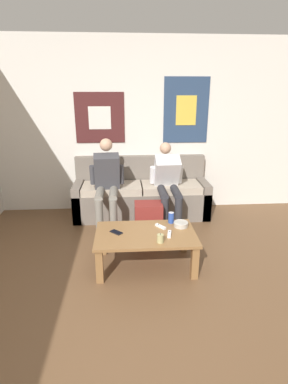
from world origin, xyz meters
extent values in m
plane|color=brown|center=(0.00, 0.00, 0.00)|extent=(18.00, 18.00, 0.00)
cube|color=silver|center=(0.00, 2.76, 1.27)|extent=(10.00, 0.05, 2.55)
cube|color=#471E1E|center=(-0.45, 2.72, 1.42)|extent=(0.72, 0.01, 0.73)
cube|color=silver|center=(-0.45, 2.72, 1.42)|extent=(0.32, 0.01, 0.33)
cube|color=navy|center=(0.83, 2.72, 1.52)|extent=(0.67, 0.01, 0.95)
cube|color=gold|center=(0.83, 2.72, 1.52)|extent=(0.30, 0.01, 0.43)
cube|color=#70665B|center=(0.14, 2.67, 0.43)|extent=(1.97, 0.13, 0.86)
cube|color=#70665B|center=(0.14, 2.34, 0.20)|extent=(1.97, 0.53, 0.41)
cube|color=#70665B|center=(-0.78, 2.34, 0.26)|extent=(0.12, 0.53, 0.53)
cube|color=#70665B|center=(1.07, 2.34, 0.26)|extent=(0.12, 0.53, 0.53)
cube|color=#B2A38E|center=(-0.29, 2.34, 0.46)|extent=(0.84, 0.49, 0.10)
cube|color=#B2A38E|center=(0.57, 2.34, 0.46)|extent=(0.84, 0.49, 0.10)
cube|color=olive|center=(0.10, 1.00, 0.37)|extent=(1.05, 0.65, 0.03)
cube|color=olive|center=(-0.37, 1.27, 0.18)|extent=(0.07, 0.07, 0.35)
cube|color=olive|center=(0.57, 1.27, 0.18)|extent=(0.07, 0.07, 0.35)
cube|color=olive|center=(-0.37, 0.73, 0.18)|extent=(0.07, 0.07, 0.35)
cube|color=olive|center=(0.57, 0.73, 0.18)|extent=(0.07, 0.07, 0.35)
cylinder|color=gray|center=(-0.44, 1.92, 0.51)|extent=(0.11, 0.42, 0.11)
cylinder|color=gray|center=(-0.44, 1.71, 0.27)|extent=(0.10, 0.10, 0.48)
cube|color=#232328|center=(-0.44, 1.64, 0.03)|extent=(0.11, 0.25, 0.05)
cylinder|color=gray|center=(-0.26, 1.92, 0.51)|extent=(0.11, 0.42, 0.11)
cylinder|color=gray|center=(-0.26, 1.71, 0.27)|extent=(0.10, 0.10, 0.48)
cube|color=#232328|center=(-0.26, 1.64, 0.03)|extent=(0.11, 0.25, 0.05)
cube|color=#3F3F44|center=(-0.35, 2.18, 0.74)|extent=(0.37, 0.34, 0.52)
sphere|color=tan|center=(-0.35, 2.26, 1.10)|extent=(0.17, 0.17, 0.17)
cylinder|color=#3F3F44|center=(-0.54, 2.18, 0.70)|extent=(0.08, 0.11, 0.27)
cylinder|color=#3F3F44|center=(-0.15, 2.18, 0.70)|extent=(0.08, 0.11, 0.27)
cylinder|color=#2D2D33|center=(0.40, 1.93, 0.51)|extent=(0.11, 0.41, 0.11)
cylinder|color=#2D2D33|center=(0.40, 1.72, 0.27)|extent=(0.10, 0.10, 0.48)
cube|color=#232328|center=(0.40, 1.65, 0.03)|extent=(0.11, 0.25, 0.05)
cylinder|color=#2D2D33|center=(0.58, 1.93, 0.51)|extent=(0.11, 0.41, 0.11)
cylinder|color=#2D2D33|center=(0.58, 1.72, 0.27)|extent=(0.10, 0.10, 0.48)
cube|color=#232328|center=(0.58, 1.65, 0.03)|extent=(0.11, 0.25, 0.05)
cube|color=silver|center=(0.49, 2.24, 0.71)|extent=(0.35, 0.43, 0.51)
sphere|color=tan|center=(0.49, 2.42, 1.02)|extent=(0.17, 0.17, 0.17)
cylinder|color=silver|center=(0.30, 2.27, 0.66)|extent=(0.08, 0.14, 0.27)
cylinder|color=silver|center=(0.68, 2.27, 0.66)|extent=(0.08, 0.14, 0.27)
cube|color=maroon|center=(0.19, 1.70, 0.22)|extent=(0.35, 0.28, 0.45)
cube|color=maroon|center=(0.19, 1.58, 0.12)|extent=(0.25, 0.10, 0.20)
cylinder|color=#B7B2A8|center=(0.50, 1.14, 0.41)|extent=(0.15, 0.15, 0.05)
torus|color=#B7B2A8|center=(0.50, 1.14, 0.43)|extent=(0.16, 0.16, 0.02)
cylinder|color=tan|center=(0.23, 0.79, 0.42)|extent=(0.07, 0.07, 0.08)
cylinder|color=black|center=(0.23, 0.79, 0.47)|extent=(0.00, 0.00, 0.01)
cylinder|color=#28479E|center=(0.41, 1.25, 0.44)|extent=(0.07, 0.07, 0.12)
cylinder|color=silver|center=(0.41, 1.25, 0.51)|extent=(0.06, 0.06, 0.00)
cube|color=white|center=(0.28, 1.13, 0.39)|extent=(0.11, 0.14, 0.02)
cylinder|color=#333842|center=(0.26, 1.15, 0.41)|extent=(0.01, 0.01, 0.00)
cube|color=white|center=(0.34, 0.94, 0.39)|extent=(0.06, 0.15, 0.02)
cylinder|color=#333842|center=(0.35, 0.97, 0.41)|extent=(0.01, 0.01, 0.00)
cube|color=black|center=(-0.20, 1.03, 0.39)|extent=(0.14, 0.14, 0.01)
cube|color=black|center=(-0.20, 1.03, 0.39)|extent=(0.13, 0.13, 0.00)
camera|label=1|loc=(-0.11, -1.82, 1.79)|focal=28.00mm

